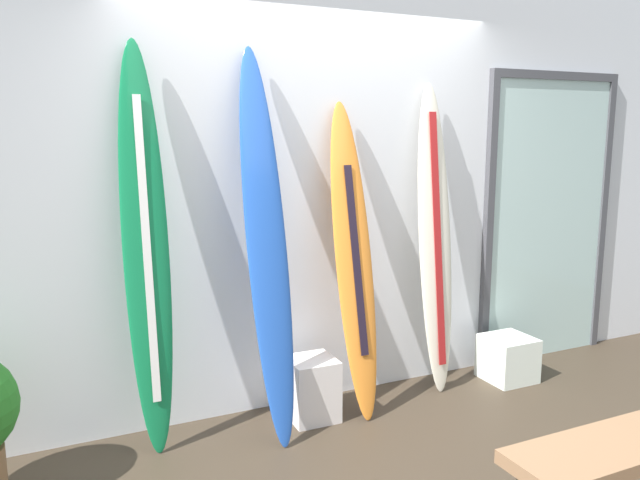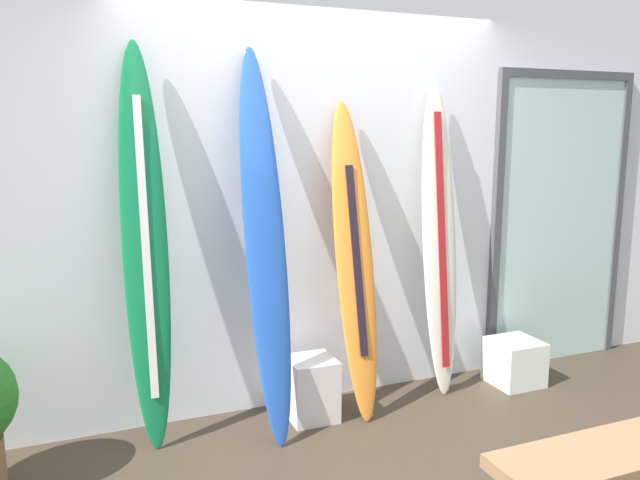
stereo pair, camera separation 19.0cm
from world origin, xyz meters
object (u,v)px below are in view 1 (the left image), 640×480
Objects in this scene: surfboard_ivory at (435,242)px; display_block_center at (508,358)px; display_block_left at (312,389)px; bench at (620,454)px; surfboard_cobalt at (267,245)px; surfboard_sunset at (354,262)px; surfboard_emerald at (146,250)px; glass_door at (548,214)px.

surfboard_ivory reaches higher than display_block_center.
bench is (0.69, -1.65, 0.22)m from display_block_left.
display_block_center is (0.57, -0.13, -0.87)m from surfboard_ivory.
surfboard_cobalt is 1.08× the size of surfboard_ivory.
surfboard_cobalt reaches higher than bench.
bench is (0.39, -1.66, -0.55)m from surfboard_sunset.
surfboard_emerald is at bearing -179.76° from surfboard_ivory.
bench is (-0.27, -1.74, -0.61)m from surfboard_ivory.
surfboard_ivory is at bearing -172.31° from glass_door.
surfboard_sunset is 0.89× the size of glass_door.
surfboard_sunset is at bearing -172.55° from glass_door.
surfboard_sunset reaches higher than display_block_left.
surfboard_sunset is 0.67m from surfboard_ivory.
surfboard_emerald is 5.85× the size of display_block_left.
surfboard_emerald is 1.90m from surfboard_ivory.
surfboard_cobalt reaches higher than surfboard_sunset.
surfboard_sunset is (1.24, -0.07, -0.16)m from surfboard_emerald.
bench is (-0.84, -1.61, 0.26)m from display_block_center.
surfboard_cobalt is 0.98m from display_block_left.
display_block_left reaches higher than display_block_center.
surfboard_emerald is at bearing 174.70° from display_block_left.
surfboard_ivory reaches higher than surfboard_sunset.
surfboard_sunset is 0.94× the size of surfboard_ivory.
surfboard_cobalt reaches higher than display_block_center.
surfboard_sunset reaches higher than display_block_center.
surfboard_sunset is 5.06× the size of display_block_left.
glass_door is (2.11, 0.25, 0.94)m from display_block_left.
surfboard_emerald is 1.00× the size of surfboard_cobalt.
surfboard_ivory is at bearing 7.04° from surfboard_sunset.
surfboard_emerald reaches higher than bench.
surfboard_sunset is 1.47m from display_block_center.
glass_door is at bearing 7.45° from surfboard_sunset.
glass_door is 2.06× the size of bench.
surfboard_emerald reaches higher than surfboard_sunset.
surfboard_ivory is at bearing 81.25° from bench.
surfboard_sunset is at bearing 177.68° from display_block_center.
surfboard_cobalt is (0.65, -0.12, -0.00)m from surfboard_emerald.
surfboard_emerald is 1.08× the size of surfboard_ivory.
surfboard_sunset is 1.79m from bench.
display_block_left is (-0.95, -0.10, -0.83)m from surfboard_ivory.
display_block_left is (0.29, 0.03, -0.93)m from surfboard_cobalt.
bench reaches higher than display_block_left.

